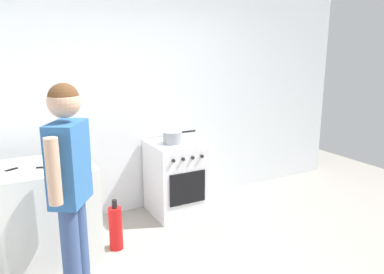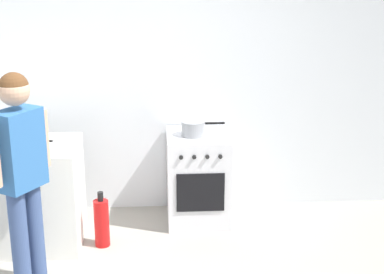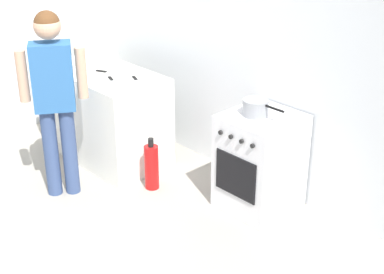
# 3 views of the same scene
# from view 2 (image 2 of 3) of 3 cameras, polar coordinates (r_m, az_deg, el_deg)

# --- Properties ---
(back_wall) EXTENTS (6.00, 0.10, 2.60)m
(back_wall) POSITION_cam_2_polar(r_m,az_deg,el_deg) (5.63, -3.23, 5.68)
(back_wall) COLOR silver
(back_wall) RESTS_ON ground
(counter_unit) EXTENTS (1.30, 0.70, 0.90)m
(counter_unit) POSITION_cam_2_polar(r_m,az_deg,el_deg) (5.33, -17.74, -5.42)
(counter_unit) COLOR silver
(counter_unit) RESTS_ON ground
(oven_left) EXTENTS (0.57, 0.62, 0.85)m
(oven_left) POSITION_cam_2_polar(r_m,az_deg,el_deg) (5.53, 0.59, -3.95)
(oven_left) COLOR silver
(oven_left) RESTS_ON ground
(pot) EXTENTS (0.39, 0.21, 0.14)m
(pot) POSITION_cam_2_polar(r_m,az_deg,el_deg) (5.34, 0.14, 0.83)
(pot) COLOR gray
(pot) RESTS_ON oven_left
(knife_carving) EXTENTS (0.32, 0.16, 0.01)m
(knife_carving) POSITION_cam_2_polar(r_m,az_deg,el_deg) (5.13, -12.96, -0.48)
(knife_carving) COLOR silver
(knife_carving) RESTS_ON counter_unit
(knife_chef) EXTENTS (0.30, 0.14, 0.01)m
(knife_chef) POSITION_cam_2_polar(r_m,az_deg,el_deg) (5.00, -14.94, -1.09)
(knife_chef) COLOR silver
(knife_chef) RESTS_ON counter_unit
(person) EXTENTS (0.35, 0.49, 1.66)m
(person) POSITION_cam_2_polar(r_m,az_deg,el_deg) (4.39, -16.27, -2.51)
(person) COLOR #384C7A
(person) RESTS_ON ground
(fire_extinguisher) EXTENTS (0.13, 0.13, 0.50)m
(fire_extinguisher) POSITION_cam_2_polar(r_m,az_deg,el_deg) (5.19, -8.75, -8.20)
(fire_extinguisher) COLOR red
(fire_extinguisher) RESTS_ON ground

